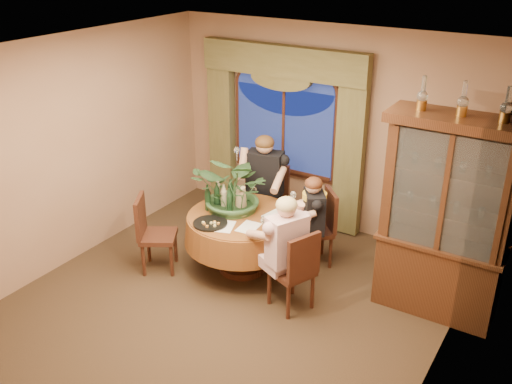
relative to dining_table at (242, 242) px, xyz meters
The scene contains 37 objects.
floor 0.93m from the dining_table, 72.37° to the right, with size 5.00×5.00×0.00m, color black.
wall_back 1.99m from the dining_table, 81.30° to the left, with size 4.50×4.50×0.00m, color #896148.
wall_right 2.83m from the dining_table, 17.95° to the right, with size 5.00×5.00×0.00m, color #896148.
ceiling 2.57m from the dining_table, 72.37° to the right, with size 5.00×5.00×0.00m, color white.
window 1.89m from the dining_table, 101.93° to the left, with size 1.62×0.10×1.32m, color navy, non-canonical shape.
arched_transom 2.37m from the dining_table, 101.93° to the left, with size 1.60×0.06×0.44m, color navy, non-canonical shape.
drapery_left 2.23m from the dining_table, 131.19° to the left, with size 0.38×0.14×2.32m, color brown.
drapery_right 1.89m from the dining_table, 66.30° to the left, with size 0.38×0.14×2.32m, color brown.
swag_valance 2.47m from the dining_table, 102.53° to the left, with size 2.45×0.16×0.42m, color brown, non-canonical shape.
dining_table is the anchor object (origin of this frame).
china_cabinet 2.40m from the dining_table, 10.48° to the left, with size 1.38×0.54×2.23m, color #33190E.
oil_lamp_left 2.78m from the dining_table, 12.59° to the left, with size 0.11×0.11×0.34m, color #A5722D, non-canonical shape.
oil_lamp_center 3.05m from the dining_table, 10.48° to the left, with size 0.11×0.11×0.34m, color #A5722D, non-canonical shape.
oil_lamp_right 3.34m from the dining_table, ahead, with size 0.11×0.11×0.34m, color #A5722D, non-canonical shape.
chair_right 0.96m from the dining_table, 22.51° to the right, with size 0.42×0.42×0.96m, color black.
chair_back_right 0.91m from the dining_table, 42.40° to the left, with size 0.42×0.42×0.96m, color black.
chair_back 0.99m from the dining_table, 100.68° to the left, with size 0.42×0.42×0.96m, color black.
chair_front_left 1.03m from the dining_table, 149.08° to the right, with size 0.42×0.42×0.96m, color black.
person_pink 0.97m from the dining_table, 25.61° to the right, with size 0.48×0.44×1.34m, color #CCA6AD, non-canonical shape.
person_back 0.97m from the dining_table, 103.08° to the left, with size 0.53×0.48×1.47m, color black, non-canonical shape.
person_scarf 0.90m from the dining_table, 34.71° to the left, with size 0.44×0.40×1.22m, color black, non-canonical shape.
stoneware_vase 0.55m from the dining_table, 125.90° to the left, with size 0.15×0.15×0.28m, color #99805E, non-canonical shape.
centerpiece_plant 1.02m from the dining_table, 144.55° to the left, with size 0.99×1.10×0.86m, color #2D502C.
olive_bowl 0.40m from the dining_table, 59.20° to the right, with size 0.14×0.14×0.04m, color #4E5D33.
cheese_platter 0.58m from the dining_table, 114.88° to the right, with size 0.40×0.40×0.02m, color black.
wine_bottle_0 0.66m from the dining_table, behind, with size 0.07×0.07×0.33m, color black.
wine_bottle_1 0.71m from the dining_table, 162.40° to the left, with size 0.07×0.07×0.33m, color tan.
wine_bottle_2 0.64m from the dining_table, 145.96° to the left, with size 0.07×0.07×0.33m, color black.
wine_bottle_3 0.56m from the dining_table, 161.08° to the right, with size 0.07×0.07×0.33m, color black.
wine_bottle_4 0.60m from the dining_table, behind, with size 0.07×0.07×0.33m, color tan.
wine_bottle_5 0.69m from the dining_table, 167.05° to the right, with size 0.07×0.07×0.33m, color black.
tasting_paper_0 0.50m from the dining_table, 43.32° to the right, with size 0.21×0.30×0.00m, color white.
tasting_paper_1 0.56m from the dining_table, 32.06° to the left, with size 0.21×0.30×0.00m, color white.
tasting_paper_2 0.52m from the dining_table, 91.22° to the right, with size 0.21×0.30×0.00m, color white.
wine_glass_person_pink 0.66m from the dining_table, 25.61° to the right, with size 0.07×0.07×0.18m, color silver, non-canonical shape.
wine_glass_person_back 0.66m from the dining_table, 103.08° to the left, with size 0.07×0.07×0.18m, color silver, non-canonical shape.
wine_glass_person_scarf 0.66m from the dining_table, 34.71° to the left, with size 0.07×0.07×0.18m, color silver, non-canonical shape.
Camera 1 is at (3.09, -4.27, 3.81)m, focal length 40.00 mm.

